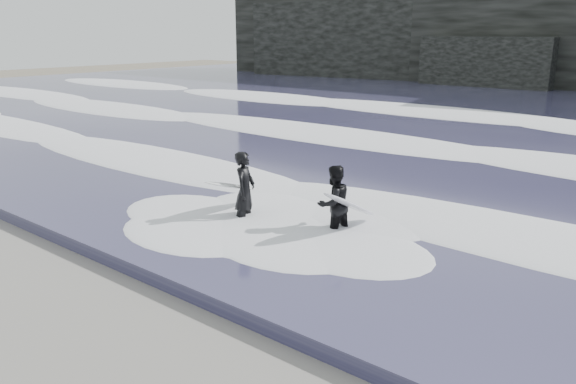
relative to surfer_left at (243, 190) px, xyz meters
The scene contains 6 objects.
sea 22.70m from the surfer_left, 88.76° to the left, with size 90.00×52.00×0.30m, color #353353.
foam_near 2.78m from the surfer_left, 79.66° to the left, with size 60.00×3.20×0.20m, color white.
foam_mid 9.71m from the surfer_left, 87.10° to the left, with size 60.00×4.00×0.24m, color white.
foam_far 18.70m from the surfer_left, 88.50° to the left, with size 60.00×4.80×0.30m, color white.
surfer_left is the anchor object (origin of this frame).
surfer_right 2.20m from the surfer_left, 16.85° to the left, with size 1.14×1.79×1.69m.
Camera 1 is at (8.09, -2.58, 4.42)m, focal length 35.00 mm.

